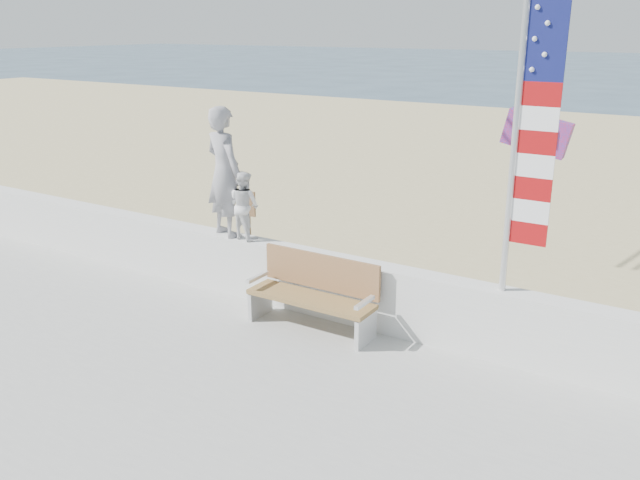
# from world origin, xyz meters

# --- Properties ---
(ground) EXTENTS (220.00, 220.00, 0.00)m
(ground) POSITION_xyz_m (0.00, 0.00, 0.00)
(ground) COLOR #2D475B
(ground) RESTS_ON ground
(sand) EXTENTS (90.00, 40.00, 0.08)m
(sand) POSITION_xyz_m (0.00, 9.00, 0.04)
(sand) COLOR tan
(sand) RESTS_ON ground
(seawall) EXTENTS (30.00, 0.35, 0.90)m
(seawall) POSITION_xyz_m (0.00, 2.00, 0.63)
(seawall) COLOR silver
(seawall) RESTS_ON boardwalk
(adult) EXTENTS (0.82, 0.66, 1.95)m
(adult) POSITION_xyz_m (-1.61, 2.00, 2.05)
(adult) COLOR gray
(adult) RESTS_ON seawall
(child) EXTENTS (0.55, 0.46, 1.02)m
(child) POSITION_xyz_m (-1.25, 2.00, 1.59)
(child) COLOR silver
(child) RESTS_ON seawall
(bench) EXTENTS (1.80, 0.57, 1.00)m
(bench) POSITION_xyz_m (0.27, 1.55, 0.69)
(bench) COLOR olive
(bench) RESTS_ON boardwalk
(flag) EXTENTS (0.50, 0.08, 3.50)m
(flag) POSITION_xyz_m (2.80, 2.00, 2.99)
(flag) COLOR silver
(flag) RESTS_ON seawall
(parafoil_kite) EXTENTS (1.12, 0.34, 0.76)m
(parafoil_kite) POSITION_xyz_m (2.08, 5.37, 2.48)
(parafoil_kite) COLOR red
(parafoil_kite) RESTS_ON ground
(sign) EXTENTS (0.32, 0.07, 1.46)m
(sign) POSITION_xyz_m (-1.91, 2.91, 0.94)
(sign) COLOR brown
(sign) RESTS_ON sand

